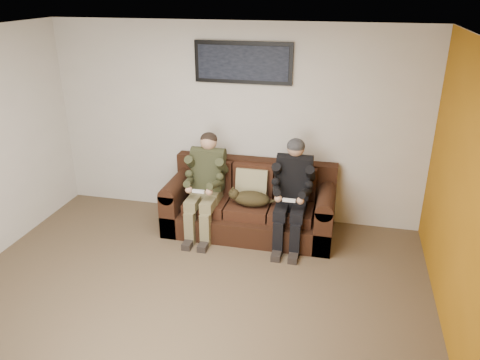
% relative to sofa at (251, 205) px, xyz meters
% --- Properties ---
extents(floor, '(5.00, 5.00, 0.00)m').
position_rel_sofa_xyz_m(floor, '(-0.32, -1.83, -0.33)').
color(floor, brown).
rests_on(floor, ground).
extents(ceiling, '(5.00, 5.00, 0.00)m').
position_rel_sofa_xyz_m(ceiling, '(-0.32, -1.83, 2.27)').
color(ceiling, silver).
rests_on(ceiling, ground).
extents(wall_back, '(5.00, 0.00, 5.00)m').
position_rel_sofa_xyz_m(wall_back, '(-0.32, 0.42, 0.97)').
color(wall_back, beige).
rests_on(wall_back, ground).
extents(wall_right, '(0.00, 4.50, 4.50)m').
position_rel_sofa_xyz_m(wall_right, '(2.18, -1.83, 0.97)').
color(wall_right, beige).
rests_on(wall_right, ground).
extents(accent_wall_right, '(0.00, 4.50, 4.50)m').
position_rel_sofa_xyz_m(accent_wall_right, '(2.17, -1.83, 0.97)').
color(accent_wall_right, '#A36510').
rests_on(accent_wall_right, ground).
extents(sofa, '(2.14, 0.93, 0.88)m').
position_rel_sofa_xyz_m(sofa, '(0.00, 0.00, 0.00)').
color(sofa, black).
rests_on(sofa, ground).
extents(throw_pillow, '(0.41, 0.20, 0.41)m').
position_rel_sofa_xyz_m(throw_pillow, '(0.00, 0.04, 0.29)').
color(throw_pillow, tan).
rests_on(throw_pillow, sofa).
extents(throw_blanket, '(0.44, 0.21, 0.08)m').
position_rel_sofa_xyz_m(throw_blanket, '(-0.65, 0.27, 0.55)').
color(throw_blanket, gray).
rests_on(throw_blanket, sofa).
extents(person_left, '(0.51, 0.87, 1.28)m').
position_rel_sofa_xyz_m(person_left, '(-0.55, -0.18, 0.39)').
color(person_left, olive).
rests_on(person_left, sofa).
extents(person_right, '(0.51, 0.86, 1.29)m').
position_rel_sofa_xyz_m(person_right, '(0.55, -0.18, 0.39)').
color(person_right, black).
rests_on(person_right, sofa).
extents(cat, '(0.66, 0.26, 0.24)m').
position_rel_sofa_xyz_m(cat, '(0.03, -0.20, 0.20)').
color(cat, '#413519').
rests_on(cat, sofa).
extents(framed_poster, '(1.25, 0.05, 0.52)m').
position_rel_sofa_xyz_m(framed_poster, '(-0.20, 0.39, 1.77)').
color(framed_poster, black).
rests_on(framed_poster, wall_back).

